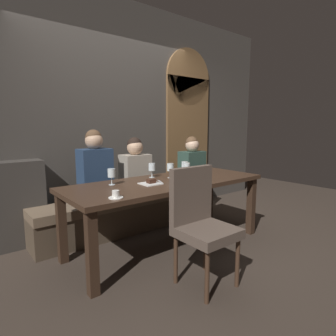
# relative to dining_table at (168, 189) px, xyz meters

# --- Properties ---
(ground) EXTENTS (9.00, 9.00, 0.00)m
(ground) POSITION_rel_dining_table_xyz_m (0.00, 0.00, -0.65)
(ground) COLOR #382D26
(back_wall_tiled) EXTENTS (6.00, 0.12, 3.00)m
(back_wall_tiled) POSITION_rel_dining_table_xyz_m (0.00, 1.22, 0.85)
(back_wall_tiled) COLOR #423D38
(back_wall_tiled) RESTS_ON ground
(arched_door) EXTENTS (0.90, 0.05, 2.55)m
(arched_door) POSITION_rel_dining_table_xyz_m (1.35, 1.15, 0.71)
(arched_door) COLOR brown
(arched_door) RESTS_ON ground
(dining_table) EXTENTS (2.20, 0.84, 0.74)m
(dining_table) POSITION_rel_dining_table_xyz_m (0.00, 0.00, 0.00)
(dining_table) COLOR #342217
(dining_table) RESTS_ON ground
(banquette_bench) EXTENTS (2.50, 0.44, 0.45)m
(banquette_bench) POSITION_rel_dining_table_xyz_m (0.00, 0.70, -0.42)
(banquette_bench) COLOR #4A3C2E
(banquette_bench) RESTS_ON ground
(chair_near_side) EXTENTS (0.44, 0.44, 0.98)m
(chair_near_side) POSITION_rel_dining_table_xyz_m (-0.23, -0.72, -0.09)
(chair_near_side) COLOR #3D281C
(chair_near_side) RESTS_ON ground
(diner_redhead) EXTENTS (0.36, 0.24, 0.83)m
(diner_redhead) POSITION_rel_dining_table_xyz_m (-0.51, 0.71, 0.19)
(diner_redhead) COLOR navy
(diner_redhead) RESTS_ON banquette_bench
(diner_bearded) EXTENTS (0.36, 0.24, 0.73)m
(diner_bearded) POSITION_rel_dining_table_xyz_m (0.04, 0.71, 0.14)
(diner_bearded) COLOR #9E9384
(diner_bearded) RESTS_ON banquette_bench
(diner_far_end) EXTENTS (0.36, 0.24, 0.72)m
(diner_far_end) POSITION_rel_dining_table_xyz_m (1.00, 0.68, 0.14)
(diner_far_end) COLOR #2D473D
(diner_far_end) RESTS_ON banquette_bench
(wine_glass_center_front) EXTENTS (0.08, 0.08, 0.16)m
(wine_glass_center_front) POSITION_rel_dining_table_xyz_m (0.37, 0.14, 0.20)
(wine_glass_center_front) COLOR silver
(wine_glass_center_front) RESTS_ON dining_table
(wine_glass_center_back) EXTENTS (0.08, 0.08, 0.16)m
(wine_glass_center_back) POSITION_rel_dining_table_xyz_m (0.30, 0.03, 0.20)
(wine_glass_center_back) COLOR silver
(wine_glass_center_back) RESTS_ON dining_table
(wine_glass_far_left) EXTENTS (0.08, 0.08, 0.16)m
(wine_glass_far_left) POSITION_rel_dining_table_xyz_m (0.13, 0.12, 0.20)
(wine_glass_far_left) COLOR silver
(wine_glass_far_left) RESTS_ON dining_table
(wine_glass_near_left) EXTENTS (0.08, 0.08, 0.16)m
(wine_glass_near_left) POSITION_rel_dining_table_xyz_m (-0.02, 0.26, 0.20)
(wine_glass_near_left) COLOR silver
(wine_glass_near_left) RESTS_ON dining_table
(wine_glass_near_right) EXTENTS (0.08, 0.08, 0.16)m
(wine_glass_near_right) POSITION_rel_dining_table_xyz_m (-0.57, 0.18, 0.20)
(wine_glass_near_right) COLOR silver
(wine_glass_near_right) RESTS_ON dining_table
(espresso_cup) EXTENTS (0.12, 0.12, 0.06)m
(espresso_cup) POSITION_rel_dining_table_xyz_m (-0.79, -0.31, 0.11)
(espresso_cup) COLOR white
(espresso_cup) RESTS_ON dining_table
(dessert_plate) EXTENTS (0.19, 0.19, 0.05)m
(dessert_plate) POSITION_rel_dining_table_xyz_m (-0.25, -0.03, 0.10)
(dessert_plate) COLOR white
(dessert_plate) RESTS_ON dining_table
(fork_on_table) EXTENTS (0.08, 0.16, 0.01)m
(fork_on_table) POSITION_rel_dining_table_xyz_m (-0.11, -0.02, 0.09)
(fork_on_table) COLOR silver
(fork_on_table) RESTS_ON dining_table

